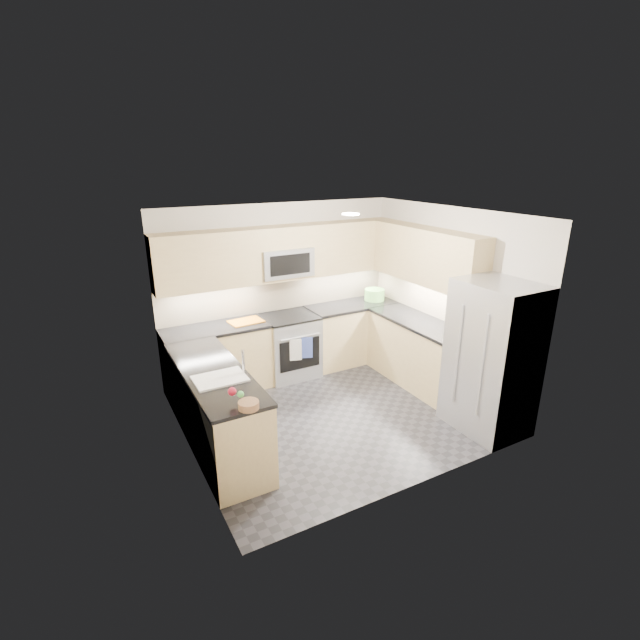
{
  "coord_description": "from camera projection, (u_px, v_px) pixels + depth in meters",
  "views": [
    {
      "loc": [
        -2.66,
        -4.49,
        3.09
      ],
      "look_at": [
        0.0,
        0.35,
        1.15
      ],
      "focal_mm": 26.0,
      "sensor_mm": 36.0,
      "label": 1
    }
  ],
  "objects": [
    {
      "name": "floor",
      "position": [
        333.0,
        412.0,
        5.94
      ],
      "size": [
        3.6,
        3.2,
        0.0
      ],
      "primitive_type": "cube",
      "color": "#232227",
      "rests_on": "ground"
    },
    {
      "name": "ceiling",
      "position": [
        335.0,
        214.0,
        5.12
      ],
      "size": [
        3.6,
        3.2,
        0.02
      ],
      "primitive_type": "cube",
      "color": "beige",
      "rests_on": "wall_back"
    },
    {
      "name": "wall_back",
      "position": [
        279.0,
        289.0,
        6.85
      ],
      "size": [
        3.6,
        0.02,
        2.5
      ],
      "primitive_type": "cube",
      "color": "beige",
      "rests_on": "floor"
    },
    {
      "name": "wall_front",
      "position": [
        423.0,
        372.0,
        4.21
      ],
      "size": [
        3.6,
        0.02,
        2.5
      ],
      "primitive_type": "cube",
      "color": "beige",
      "rests_on": "floor"
    },
    {
      "name": "wall_left",
      "position": [
        182.0,
        349.0,
        4.71
      ],
      "size": [
        0.02,
        3.2,
        2.5
      ],
      "primitive_type": "cube",
      "color": "beige",
      "rests_on": "floor"
    },
    {
      "name": "wall_right",
      "position": [
        447.0,
        300.0,
        6.35
      ],
      "size": [
        0.02,
        3.2,
        2.5
      ],
      "primitive_type": "cube",
      "color": "beige",
      "rests_on": "floor"
    },
    {
      "name": "base_cab_back_left",
      "position": [
        218.0,
        361.0,
        6.38
      ],
      "size": [
        1.42,
        0.6,
        0.9
      ],
      "primitive_type": "cube",
      "color": "#D1B87E",
      "rests_on": "floor"
    },
    {
      "name": "base_cab_back_right",
      "position": [
        351.0,
        333.0,
        7.37
      ],
      "size": [
        1.42,
        0.6,
        0.9
      ],
      "primitive_type": "cube",
      "color": "#D1B87E",
      "rests_on": "floor"
    },
    {
      "name": "base_cab_right",
      "position": [
        419.0,
        354.0,
        6.6
      ],
      "size": [
        0.6,
        1.7,
        0.9
      ],
      "primitive_type": "cube",
      "color": "#D1B87E",
      "rests_on": "floor"
    },
    {
      "name": "base_cab_peninsula",
      "position": [
        216.0,
        410.0,
        5.11
      ],
      "size": [
        0.6,
        2.0,
        0.9
      ],
      "primitive_type": "cube",
      "color": "#D1B87E",
      "rests_on": "floor"
    },
    {
      "name": "countertop_back_left",
      "position": [
        215.0,
        329.0,
        6.22
      ],
      "size": [
        1.42,
        0.63,
        0.04
      ],
      "primitive_type": "cube",
      "color": "black",
      "rests_on": "base_cab_back_left"
    },
    {
      "name": "countertop_back_right",
      "position": [
        352.0,
        305.0,
        7.21
      ],
      "size": [
        1.42,
        0.63,
        0.04
      ],
      "primitive_type": "cube",
      "color": "black",
      "rests_on": "base_cab_back_right"
    },
    {
      "name": "countertop_right",
      "position": [
        421.0,
        323.0,
        6.45
      ],
      "size": [
        0.63,
        1.7,
        0.04
      ],
      "primitive_type": "cube",
      "color": "black",
      "rests_on": "base_cab_right"
    },
    {
      "name": "countertop_peninsula",
      "position": [
        213.0,
        372.0,
        4.96
      ],
      "size": [
        0.63,
        2.0,
        0.04
      ],
      "primitive_type": "cube",
      "color": "black",
      "rests_on": "base_cab_peninsula"
    },
    {
      "name": "upper_cab_back",
      "position": [
        283.0,
        253.0,
        6.52
      ],
      "size": [
        3.6,
        0.35,
        0.75
      ],
      "primitive_type": "cube",
      "color": "#D1B87E",
      "rests_on": "wall_back"
    },
    {
      "name": "upper_cab_right",
      "position": [
        427.0,
        256.0,
        6.31
      ],
      "size": [
        0.35,
        1.95,
        0.75
      ],
      "primitive_type": "cube",
      "color": "#D1B87E",
      "rests_on": "wall_right"
    },
    {
      "name": "backsplash_back",
      "position": [
        280.0,
        293.0,
        6.87
      ],
      "size": [
        3.6,
        0.01,
        0.51
      ],
      "primitive_type": "cube",
      "color": "#C5B08E",
      "rests_on": "wall_back"
    },
    {
      "name": "backsplash_right",
      "position": [
        425.0,
        295.0,
        6.74
      ],
      "size": [
        0.01,
        2.3,
        0.51
      ],
      "primitive_type": "cube",
      "color": "#C5B08E",
      "rests_on": "wall_right"
    },
    {
      "name": "gas_range",
      "position": [
        290.0,
        346.0,
        6.85
      ],
      "size": [
        0.76,
        0.65,
        0.91
      ],
      "primitive_type": "cube",
      "color": "#ABAEB3",
      "rests_on": "floor"
    },
    {
      "name": "range_cooktop",
      "position": [
        289.0,
        317.0,
        6.7
      ],
      "size": [
        0.76,
        0.65,
        0.03
      ],
      "primitive_type": "cube",
      "color": "black",
      "rests_on": "gas_range"
    },
    {
      "name": "oven_door_glass",
      "position": [
        300.0,
        354.0,
        6.58
      ],
      "size": [
        0.62,
        0.02,
        0.45
      ],
      "primitive_type": "cube",
      "color": "black",
      "rests_on": "gas_range"
    },
    {
      "name": "oven_handle",
      "position": [
        300.0,
        337.0,
        6.47
      ],
      "size": [
        0.6,
        0.02,
        0.02
      ],
      "primitive_type": "cylinder",
      "rotation": [
        0.0,
        1.57,
        0.0
      ],
      "color": "#B2B5BA",
      "rests_on": "gas_range"
    },
    {
      "name": "microwave",
      "position": [
        284.0,
        262.0,
        6.54
      ],
      "size": [
        0.76,
        0.4,
        0.4
      ],
      "primitive_type": "cube",
      "color": "gray",
      "rests_on": "upper_cab_back"
    },
    {
      "name": "microwave_door",
      "position": [
        290.0,
        265.0,
        6.37
      ],
      "size": [
        0.6,
        0.01,
        0.28
      ],
      "primitive_type": "cube",
      "color": "black",
      "rests_on": "microwave"
    },
    {
      "name": "refrigerator",
      "position": [
        492.0,
        358.0,
        5.35
      ],
      "size": [
        0.7,
        0.9,
        1.8
      ],
      "primitive_type": "cube",
      "color": "#A5A7AD",
      "rests_on": "floor"
    },
    {
      "name": "fridge_handle_left",
      "position": [
        482.0,
        366.0,
        5.02
      ],
      "size": [
        0.02,
        0.02,
        1.2
      ],
      "primitive_type": "cylinder",
      "color": "#B2B5BA",
      "rests_on": "refrigerator"
    },
    {
      "name": "fridge_handle_right",
      "position": [
        458.0,
        355.0,
        5.32
      ],
      "size": [
        0.02,
        0.02,
        1.2
      ],
      "primitive_type": "cylinder",
      "color": "#B2B5BA",
      "rests_on": "refrigerator"
    },
    {
      "name": "sink_basin",
      "position": [
        220.0,
        385.0,
        4.76
      ],
      "size": [
        0.52,
        0.38,
        0.16
      ],
      "primitive_type": "cube",
      "color": "white",
      "rests_on": "base_cab_peninsula"
    },
    {
      "name": "faucet",
      "position": [
        243.0,
        362.0,
        4.82
      ],
      "size": [
        0.03,
        0.03,
        0.28
      ],
      "primitive_type": "cylinder",
      "color": "silver",
      "rests_on": "countertop_peninsula"
    },
    {
      "name": "utensil_bowl",
      "position": [
        374.0,
        295.0,
        7.37
      ],
      "size": [
        0.32,
        0.32,
        0.18
      ],
      "primitive_type": "cylinder",
      "rotation": [
        0.0,
        0.0,
        -0.01
      ],
      "color": "#68B54D",
      "rests_on": "countertop_back_right"
    },
    {
      "name": "cutting_board",
      "position": [
        246.0,
        321.0,
        6.41
      ],
      "size": [
        0.47,
        0.35,
        0.01
      ],
      "primitive_type": "cube",
      "rotation": [
        0.0,
        0.0,
        0.09
      ],
      "color": "#C26E12",
      "rests_on": "countertop_back_left"
    },
    {
      "name": "fruit_basket",
      "position": [
        249.0,
        405.0,
        4.19
      ],
      "size": [
        0.24,
        0.24,
        0.07
      ],
      "primitive_type": "cylinder",
      "rotation": [
        0.0,
        0.0,
        0.33
      ],
      "color": "#916643",
      "rests_on": "countertop_peninsula"
    },
    {
      "name": "fruit_apple",
      "position": [
        232.0,
        392.0,
        4.26
      ],
      "size": [
        0.08,
        0.08,
        0.08
      ],
      "primitive_type": "sphere",
      "color": "#A71329",
      "rests_on": "fruit_basket"
    },
    {
      "name": "fruit_pear",
      "position": [
        241.0,
        394.0,
        4.21
      ],
      "size": [
        0.06,
        0.06,
        0.06
      ],
      "primitive_type": "sphere",
      "color": "#4AAD4E",
      "rests_on": "fruit_basket"
    },
    {
      "name": "dish_towel_check",
      "position": [
        296.0,
        350.0,
        6.47
      ],
      "size": [
        0.16,
        0.07,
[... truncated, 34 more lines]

